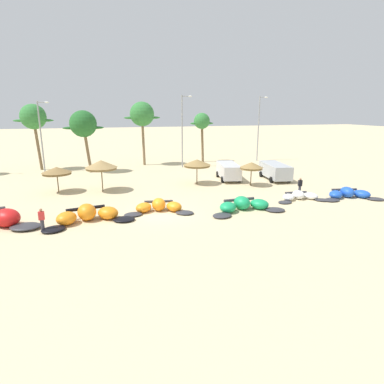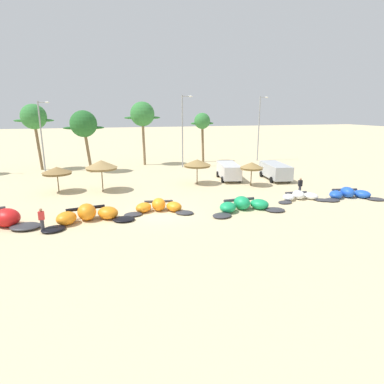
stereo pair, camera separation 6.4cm
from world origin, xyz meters
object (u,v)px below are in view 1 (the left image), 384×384
object	(u,v)px
lamppost_west_center	(42,133)
lamppost_east_center	(183,128)
palm_center_left	(142,115)
palm_center_right	(202,122)
beach_umbrella_outermost	(251,166)
kite_left_of_center	(159,207)
person_by_umbrellas	(300,186)
palm_left_of_gap	(83,124)
parked_car_second	(228,170)
beach_umbrella_near_van	(57,171)
palm_left	(33,117)
kite_right	(349,194)
beach_umbrella_near_palms	(197,163)
lamppost_east	(259,126)
kite_left	(88,215)
beach_umbrella_middle	(101,165)
person_near_kites	(42,220)
kite_right_of_center	(300,196)
parked_van	(275,170)
kite_center	(244,205)

from	to	relation	value
lamppost_west_center	lamppost_east_center	bearing A→B (deg)	-4.00
palm_center_left	palm_center_right	bearing A→B (deg)	3.38
beach_umbrella_outermost	palm_center_left	xyz separation A→B (m)	(-9.05, 16.55, 5.01)
kite_left_of_center	beach_umbrella_outermost	size ratio (longest dim) A/B	2.20
lamppost_west_center	lamppost_east_center	world-z (taller)	lamppost_east_center
palm_center_right	lamppost_east_center	xyz separation A→B (m)	(-3.98, -3.92, -0.63)
person_by_umbrellas	palm_left_of_gap	world-z (taller)	palm_left_of_gap
parked_car_second	beach_umbrella_near_van	bearing A→B (deg)	-176.45
parked_car_second	beach_umbrella_outermost	bearing A→B (deg)	-73.49
palm_left	palm_center_right	world-z (taller)	palm_left
beach_umbrella_near_van	kite_right	bearing A→B (deg)	-20.34
beach_umbrella_near_palms	palm_center_left	bearing A→B (deg)	105.04
parked_car_second	lamppost_east	world-z (taller)	lamppost_east
kite_left_of_center	kite_left	bearing A→B (deg)	-170.32
lamppost_west_center	beach_umbrella_outermost	bearing A→B (deg)	-33.21
beach_umbrella_middle	person_near_kites	bearing A→B (deg)	-111.00
person_near_kites	palm_left	size ratio (longest dim) A/B	0.19
lamppost_west_center	palm_left_of_gap	bearing A→B (deg)	-19.00
palm_center_left	lamppost_west_center	xyz separation A→B (m)	(-12.96, -2.13, -2.22)
person_near_kites	person_by_umbrellas	bearing A→B (deg)	9.85
beach_umbrella_near_palms	palm_left_of_gap	size ratio (longest dim) A/B	0.38
lamppost_east	kite_right_of_center	bearing A→B (deg)	-107.81
kite_left	person_by_umbrellas	bearing A→B (deg)	7.22
parked_van	lamppost_west_center	bearing A→B (deg)	155.02
kite_right_of_center	lamppost_west_center	world-z (taller)	lamppost_west_center
beach_umbrella_near_palms	palm_center_right	bearing A→B (deg)	70.49
beach_umbrella_middle	lamppost_west_center	world-z (taller)	lamppost_west_center
beach_umbrella_middle	palm_center_left	world-z (taller)	palm_center_left
lamppost_east	kite_right	bearing A→B (deg)	-96.13
palm_left	lamppost_west_center	world-z (taller)	lamppost_west_center
beach_umbrella_outermost	person_by_umbrellas	bearing A→B (deg)	-60.00
palm_center_left	lamppost_east_center	world-z (taller)	lamppost_east_center
person_near_kites	person_by_umbrellas	world-z (taller)	same
person_near_kites	kite_left_of_center	bearing A→B (deg)	15.72
person_near_kites	palm_left	bearing A→B (deg)	99.05
parked_van	beach_umbrella_near_van	bearing A→B (deg)	179.31
beach_umbrella_near_van	lamppost_east	size ratio (longest dim) A/B	0.28
palm_center_right	palm_left_of_gap	bearing A→B (deg)	-165.29
palm_left	palm_left_of_gap	distance (m)	7.28
parked_car_second	kite_right_of_center	bearing A→B (deg)	-73.99
kite_left	parked_van	bearing A→B (deg)	24.80
kite_right_of_center	person_near_kites	world-z (taller)	person_near_kites
beach_umbrella_middle	person_near_kites	world-z (taller)	beach_umbrella_middle
kite_left_of_center	kite_center	xyz separation A→B (m)	(6.58, -1.56, 0.03)
parked_car_second	person_by_umbrellas	xyz separation A→B (m)	(3.83, -8.42, -0.27)
kite_left	person_near_kites	world-z (taller)	person_near_kites
kite_left	lamppost_west_center	bearing A→B (deg)	104.78
kite_left	lamppost_west_center	xyz separation A→B (m)	(-5.69, 21.58, 4.47)
beach_umbrella_outermost	person_near_kites	world-z (taller)	beach_umbrella_outermost
palm_center_left	kite_left_of_center	bearing A→B (deg)	-94.84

